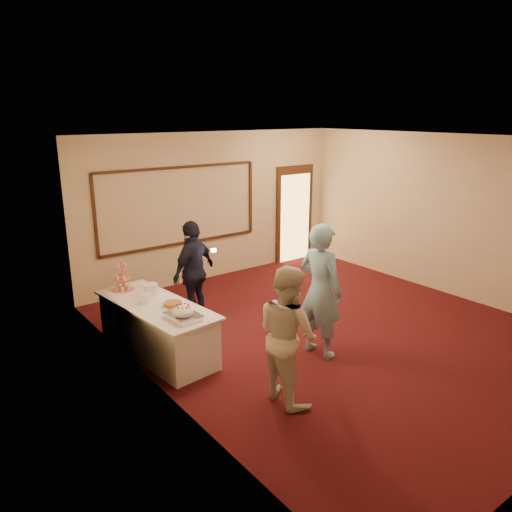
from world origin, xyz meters
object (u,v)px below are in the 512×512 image
(plate_stack_a, at_px, (145,298))
(buffet_table, at_px, (157,328))
(pavlova_tray, at_px, (183,313))
(tart, at_px, (173,304))
(man, at_px, (321,290))
(plate_stack_b, at_px, (151,290))
(woman, at_px, (288,334))
(cupcake_stand, at_px, (122,279))
(guest, at_px, (194,272))

(plate_stack_a, bearing_deg, buffet_table, -41.43)
(pavlova_tray, height_order, tart, pavlova_tray)
(tart, height_order, man, man)
(plate_stack_a, height_order, plate_stack_b, plate_stack_b)
(woman, bearing_deg, buffet_table, 23.20)
(buffet_table, distance_m, woman, 2.19)
(cupcake_stand, distance_m, plate_stack_b, 0.53)
(buffet_table, height_order, woman, woman)
(cupcake_stand, xyz_separation_m, tart, (0.29, -1.06, -0.14))
(buffet_table, bearing_deg, plate_stack_b, 74.87)
(cupcake_stand, height_order, plate_stack_b, cupcake_stand)
(cupcake_stand, relative_size, tart, 1.58)
(plate_stack_b, distance_m, tart, 0.59)
(plate_stack_a, relative_size, woman, 0.10)
(plate_stack_b, xyz_separation_m, man, (1.77, -1.74, 0.11))
(cupcake_stand, relative_size, plate_stack_a, 2.74)
(cupcake_stand, height_order, plate_stack_a, cupcake_stand)
(plate_stack_b, relative_size, guest, 0.12)
(buffet_table, distance_m, man, 2.40)
(plate_stack_b, bearing_deg, buffet_table, -105.13)
(cupcake_stand, distance_m, woman, 2.96)
(tart, xyz_separation_m, woman, (0.58, -1.77, 0.05))
(plate_stack_a, relative_size, tart, 0.58)
(buffet_table, relative_size, pavlova_tray, 4.28)
(woman, bearing_deg, pavlova_tray, 30.88)
(plate_stack_a, xyz_separation_m, guest, (1.15, 0.62, 0.01))
(man, bearing_deg, plate_stack_b, 37.14)
(plate_stack_a, bearing_deg, cupcake_stand, 92.59)
(pavlova_tray, bearing_deg, guest, 55.22)
(guest, bearing_deg, plate_stack_b, -2.20)
(plate_stack_a, relative_size, guest, 0.10)
(buffet_table, distance_m, pavlova_tray, 0.85)
(woman, bearing_deg, tart, 21.47)
(plate_stack_a, distance_m, woman, 2.27)
(cupcake_stand, height_order, man, man)
(buffet_table, xyz_separation_m, man, (1.86, -1.40, 0.58))
(pavlova_tray, relative_size, tart, 1.74)
(man, distance_m, guest, 2.27)
(man, height_order, woman, man)
(guest, bearing_deg, tart, 23.32)
(tart, bearing_deg, guest, 47.10)
(tart, bearing_deg, cupcake_stand, 105.37)
(woman, bearing_deg, plate_stack_b, 18.45)
(pavlova_tray, bearing_deg, woman, -62.36)
(tart, bearing_deg, buffet_table, 121.42)
(cupcake_stand, bearing_deg, plate_stack_b, -63.78)
(woman, height_order, guest, guest)
(buffet_table, bearing_deg, tart, -58.58)
(tart, distance_m, man, 2.07)
(cupcake_stand, xyz_separation_m, guest, (1.18, -0.10, -0.08))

